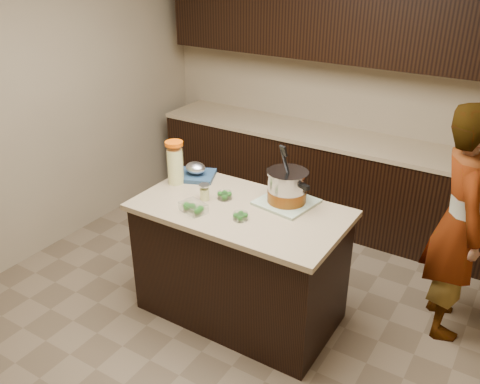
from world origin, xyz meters
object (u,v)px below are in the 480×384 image
(stock_pot, at_px, (287,189))
(person, at_px, (460,224))
(island, at_px, (240,262))
(lemonade_pitcher, at_px, (175,164))

(stock_pot, height_order, person, person)
(island, xyz_separation_m, lemonade_pitcher, (-0.62, 0.08, 0.60))
(lemonade_pitcher, distance_m, person, 2.04)
(stock_pot, xyz_separation_m, person, (1.07, 0.47, -0.18))
(stock_pot, relative_size, lemonade_pitcher, 1.24)
(lemonade_pitcher, relative_size, person, 0.19)
(island, bearing_deg, lemonade_pitcher, 172.23)
(stock_pot, height_order, lemonade_pitcher, stock_pot)
(lemonade_pitcher, bearing_deg, island, -7.77)
(island, xyz_separation_m, stock_pot, (0.24, 0.22, 0.56))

